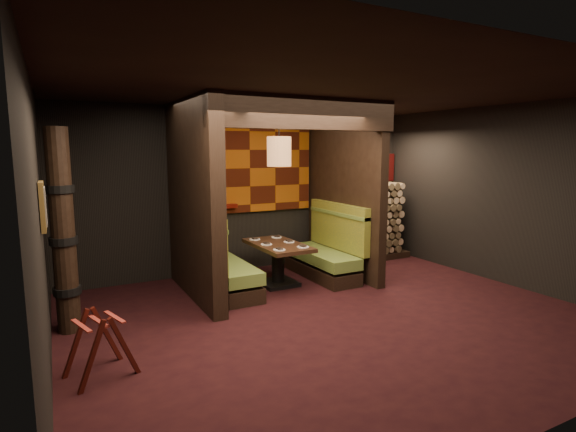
# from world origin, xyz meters

# --- Properties ---
(floor) EXTENTS (6.50, 5.50, 0.02)m
(floor) POSITION_xyz_m (0.00, 0.00, -0.01)
(floor) COLOR black
(floor) RESTS_ON ground
(ceiling) EXTENTS (6.50, 5.50, 0.02)m
(ceiling) POSITION_xyz_m (0.00, 0.00, 2.86)
(ceiling) COLOR black
(ceiling) RESTS_ON ground
(wall_back) EXTENTS (6.50, 0.02, 2.85)m
(wall_back) POSITION_xyz_m (0.00, 2.76, 1.43)
(wall_back) COLOR black
(wall_back) RESTS_ON ground
(wall_front) EXTENTS (6.50, 0.02, 2.85)m
(wall_front) POSITION_xyz_m (0.00, -2.76, 1.43)
(wall_front) COLOR black
(wall_front) RESTS_ON ground
(wall_left) EXTENTS (0.02, 5.50, 2.85)m
(wall_left) POSITION_xyz_m (-3.26, 0.00, 1.43)
(wall_left) COLOR black
(wall_left) RESTS_ON ground
(wall_right) EXTENTS (0.02, 5.50, 2.85)m
(wall_right) POSITION_xyz_m (3.26, 0.00, 1.43)
(wall_right) COLOR black
(wall_right) RESTS_ON ground
(partition_left) EXTENTS (0.20, 2.20, 2.85)m
(partition_left) POSITION_xyz_m (-1.35, 1.65, 1.43)
(partition_left) COLOR black
(partition_left) RESTS_ON floor
(partition_right) EXTENTS (0.15, 2.10, 2.85)m
(partition_right) POSITION_xyz_m (1.30, 1.70, 1.43)
(partition_right) COLOR black
(partition_right) RESTS_ON floor
(header_beam) EXTENTS (2.85, 0.18, 0.44)m
(header_beam) POSITION_xyz_m (-0.02, 0.70, 2.63)
(header_beam) COLOR black
(header_beam) RESTS_ON partition_left
(tapa_back_panel) EXTENTS (2.40, 0.06, 1.55)m
(tapa_back_panel) POSITION_xyz_m (-0.02, 2.71, 1.82)
(tapa_back_panel) COLOR #98490D
(tapa_back_panel) RESTS_ON wall_back
(tapa_side_panel) EXTENTS (0.04, 1.85, 1.45)m
(tapa_side_panel) POSITION_xyz_m (-1.23, 1.82, 1.85)
(tapa_side_panel) COLOR #98490D
(tapa_side_panel) RESTS_ON partition_left
(lacquer_shelf) EXTENTS (0.60, 0.12, 0.07)m
(lacquer_shelf) POSITION_xyz_m (-0.60, 2.65, 1.18)
(lacquer_shelf) COLOR #550F07
(lacquer_shelf) RESTS_ON wall_back
(booth_bench_left) EXTENTS (0.68, 1.60, 1.14)m
(booth_bench_left) POSITION_xyz_m (-0.96, 1.65, 0.40)
(booth_bench_left) COLOR black
(booth_bench_left) RESTS_ON floor
(booth_bench_right) EXTENTS (0.68, 1.60, 1.14)m
(booth_bench_right) POSITION_xyz_m (0.93, 1.65, 0.40)
(booth_bench_right) COLOR black
(booth_bench_right) RESTS_ON floor
(dining_table) EXTENTS (0.71, 1.29, 0.68)m
(dining_table) POSITION_xyz_m (-0.03, 1.59, 0.44)
(dining_table) COLOR black
(dining_table) RESTS_ON floor
(place_settings) EXTENTS (0.59, 1.06, 0.03)m
(place_settings) POSITION_xyz_m (-0.03, 1.59, 0.69)
(place_settings) COLOR white
(place_settings) RESTS_ON dining_table
(pendant_lamp) EXTENTS (0.37, 0.37, 0.96)m
(pendant_lamp) POSITION_xyz_m (-0.03, 1.54, 2.12)
(pendant_lamp) COLOR #A16C3F
(pendant_lamp) RESTS_ON ceiling
(framed_picture) EXTENTS (0.05, 0.36, 0.46)m
(framed_picture) POSITION_xyz_m (-3.22, 0.10, 1.62)
(framed_picture) COLOR olive
(framed_picture) RESTS_ON wall_left
(luggage_rack) EXTENTS (0.71, 0.59, 0.67)m
(luggage_rack) POSITION_xyz_m (-2.83, -0.22, 0.33)
(luggage_rack) COLOR #400F0A
(luggage_rack) RESTS_ON floor
(totem_column) EXTENTS (0.31, 0.31, 2.40)m
(totem_column) POSITION_xyz_m (-3.05, 1.10, 1.19)
(totem_column) COLOR black
(totem_column) RESTS_ON floor
(firewood_stack) EXTENTS (1.73, 0.70, 1.50)m
(firewood_stack) POSITION_xyz_m (2.29, 2.35, 0.75)
(firewood_stack) COLOR black
(firewood_stack) RESTS_ON floor
(mosaic_header) EXTENTS (1.83, 0.10, 0.56)m
(mosaic_header) POSITION_xyz_m (2.29, 2.68, 1.78)
(mosaic_header) COLOR maroon
(mosaic_header) RESTS_ON wall_back
(bay_front_post) EXTENTS (0.08, 0.08, 2.85)m
(bay_front_post) POSITION_xyz_m (1.39, 1.96, 1.43)
(bay_front_post) COLOR black
(bay_front_post) RESTS_ON floor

